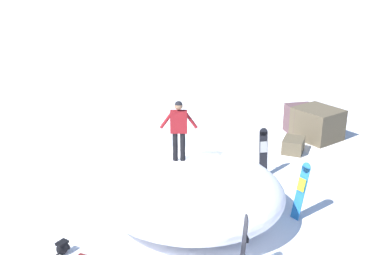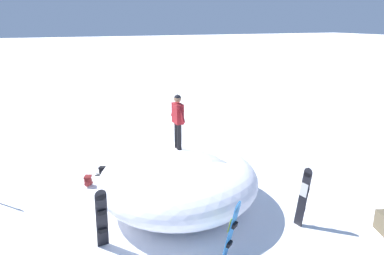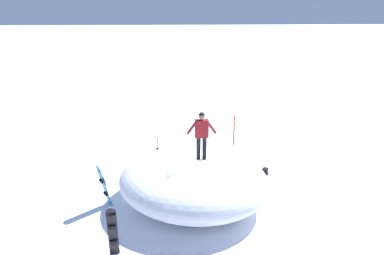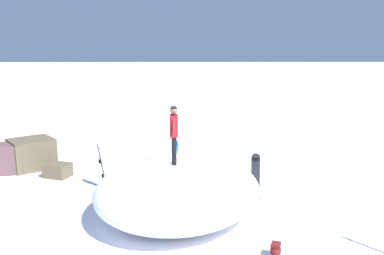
{
  "view_description": "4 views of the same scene",
  "coord_description": "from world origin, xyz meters",
  "px_view_note": "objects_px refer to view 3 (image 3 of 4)",
  "views": [
    {
      "loc": [
        11.8,
        0.01,
        6.9
      ],
      "look_at": [
        0.39,
        -0.21,
        2.72
      ],
      "focal_mm": 44.3,
      "sensor_mm": 36.0,
      "label": 1
    },
    {
      "loc": [
        3.81,
        9.07,
        5.42
      ],
      "look_at": [
        -0.16,
        -0.3,
        2.4
      ],
      "focal_mm": 33.98,
      "sensor_mm": 36.0,
      "label": 2
    },
    {
      "loc": [
        -10.32,
        0.39,
        6.59
      ],
      "look_at": [
        0.64,
        -0.27,
        2.68
      ],
      "focal_mm": 32.03,
      "sensor_mm": 36.0,
      "label": 3
    },
    {
      "loc": [
        0.54,
        -11.45,
        4.95
      ],
      "look_at": [
        0.68,
        -0.19,
        2.67
      ],
      "focal_mm": 37.48,
      "sensor_mm": 36.0,
      "label": 4
    }
  ],
  "objects_px": {
    "snowboard_primary_upright": "(158,153)",
    "backpack_far": "(265,172)",
    "snowboarder_standing": "(202,132)",
    "backpack_near": "(246,166)",
    "trail_marker_pole": "(234,129)",
    "snowboard_secondary_upright": "(104,185)",
    "snowboard_tertiary_upright": "(113,231)"
  },
  "relations": [
    {
      "from": "snowboard_primary_upright",
      "to": "backpack_far",
      "type": "height_order",
      "value": "snowboard_primary_upright"
    },
    {
      "from": "snowboarder_standing",
      "to": "backpack_near",
      "type": "bearing_deg",
      "value": -40.65
    },
    {
      "from": "snowboard_primary_upright",
      "to": "trail_marker_pole",
      "type": "relative_size",
      "value": 1.03
    },
    {
      "from": "snowboard_secondary_upright",
      "to": "snowboard_tertiary_upright",
      "type": "xyz_separation_m",
      "value": [
        -2.62,
        -0.72,
        0.01
      ]
    },
    {
      "from": "snowboarder_standing",
      "to": "snowboard_tertiary_upright",
      "type": "height_order",
      "value": "snowboarder_standing"
    },
    {
      "from": "snowboard_secondary_upright",
      "to": "snowboard_tertiary_upright",
      "type": "bearing_deg",
      "value": -164.67
    },
    {
      "from": "snowboard_secondary_upright",
      "to": "snowboard_tertiary_upright",
      "type": "relative_size",
      "value": 0.99
    },
    {
      "from": "snowboard_tertiary_upright",
      "to": "trail_marker_pole",
      "type": "xyz_separation_m",
      "value": [
        7.93,
        -4.72,
        -0.04
      ]
    },
    {
      "from": "snowboard_primary_upright",
      "to": "snowboard_secondary_upright",
      "type": "distance_m",
      "value": 3.15
    },
    {
      "from": "snowboard_primary_upright",
      "to": "snowboard_tertiary_upright",
      "type": "relative_size",
      "value": 0.96
    },
    {
      "from": "snowboard_secondary_upright",
      "to": "backpack_near",
      "type": "xyz_separation_m",
      "value": [
        2.49,
        -5.47,
        -0.65
      ]
    },
    {
      "from": "snowboard_tertiary_upright",
      "to": "backpack_near",
      "type": "xyz_separation_m",
      "value": [
        5.1,
        -4.75,
        -0.66
      ]
    },
    {
      "from": "backpack_far",
      "to": "trail_marker_pole",
      "type": "relative_size",
      "value": 0.34
    },
    {
      "from": "snowboarder_standing",
      "to": "snowboard_primary_upright",
      "type": "distance_m",
      "value": 3.56
    },
    {
      "from": "backpack_far",
      "to": "snowboard_tertiary_upright",
      "type": "bearing_deg",
      "value": 129.61
    },
    {
      "from": "snowboarder_standing",
      "to": "snowboard_tertiary_upright",
      "type": "distance_m",
      "value": 4.14
    },
    {
      "from": "backpack_far",
      "to": "snowboarder_standing",
      "type": "bearing_deg",
      "value": 123.54
    },
    {
      "from": "snowboard_tertiary_upright",
      "to": "snowboarder_standing",
      "type": "bearing_deg",
      "value": -44.94
    },
    {
      "from": "snowboard_primary_upright",
      "to": "snowboarder_standing",
      "type": "bearing_deg",
      "value": -148.96
    },
    {
      "from": "backpack_far",
      "to": "trail_marker_pole",
      "type": "height_order",
      "value": "trail_marker_pole"
    },
    {
      "from": "snowboard_secondary_upright",
      "to": "trail_marker_pole",
      "type": "relative_size",
      "value": 1.06
    },
    {
      "from": "snowboarder_standing",
      "to": "snowboard_primary_upright",
      "type": "height_order",
      "value": "snowboarder_standing"
    },
    {
      "from": "snowboarder_standing",
      "to": "backpack_near",
      "type": "height_order",
      "value": "snowboarder_standing"
    },
    {
      "from": "snowboarder_standing",
      "to": "snowboard_primary_upright",
      "type": "relative_size",
      "value": 1.05
    },
    {
      "from": "snowboard_secondary_upright",
      "to": "backpack_near",
      "type": "height_order",
      "value": "snowboard_secondary_upright"
    },
    {
      "from": "snowboard_primary_upright",
      "to": "snowboard_secondary_upright",
      "type": "bearing_deg",
      "value": 145.63
    },
    {
      "from": "backpack_far",
      "to": "trail_marker_pole",
      "type": "xyz_separation_m",
      "value": [
        3.46,
        0.68,
        0.64
      ]
    },
    {
      "from": "backpack_near",
      "to": "trail_marker_pole",
      "type": "relative_size",
      "value": 0.34
    },
    {
      "from": "snowboard_tertiary_upright",
      "to": "backpack_near",
      "type": "relative_size",
      "value": 3.18
    },
    {
      "from": "snowboard_secondary_upright",
      "to": "backpack_near",
      "type": "bearing_deg",
      "value": -65.54
    },
    {
      "from": "snowboarder_standing",
      "to": "backpack_far",
      "type": "xyz_separation_m",
      "value": [
        1.84,
        -2.78,
        -2.51
      ]
    },
    {
      "from": "backpack_near",
      "to": "backpack_far",
      "type": "bearing_deg",
      "value": -134.16
    }
  ]
}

